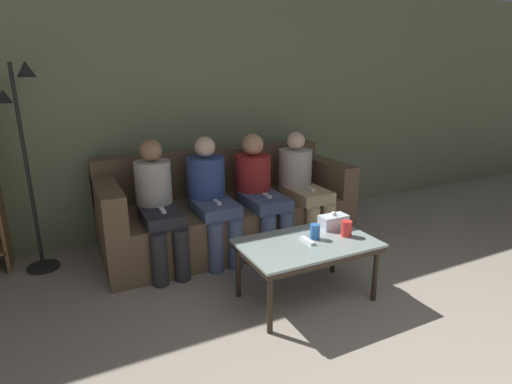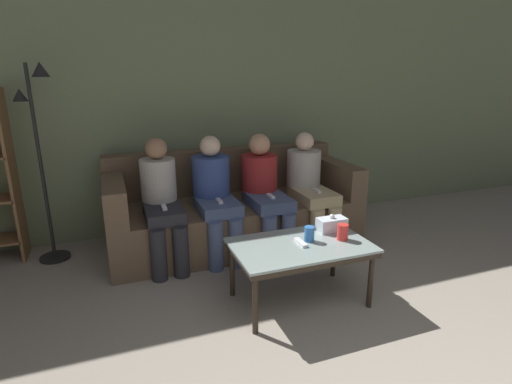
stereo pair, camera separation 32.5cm
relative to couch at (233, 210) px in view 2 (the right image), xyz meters
The scene contains 12 objects.
wall_back 1.12m from the couch, 90.00° to the left, with size 12.00×0.06×2.60m.
couch is the anchor object (origin of this frame).
coffee_table 1.25m from the couch, 84.65° to the right, with size 0.97×0.60×0.46m.
cup_near_left 1.37m from the couch, 71.27° to the right, with size 0.08×0.08×0.12m.
cup_near_right 1.25m from the couch, 80.87° to the right, with size 0.07×0.07×0.11m.
tissue_box 1.20m from the couch, 67.63° to the right, with size 0.22×0.12×0.13m.
game_remote 1.26m from the couch, 84.65° to the right, with size 0.04×0.15×0.02m.
standing_lamp 1.79m from the couch, behind, with size 0.31×0.26×1.71m.
seated_person_left_end 0.79m from the couch, 161.63° to the right, with size 0.31×0.67×1.09m.
seated_person_mid_left 0.42m from the couch, 136.93° to the right, with size 0.34×0.68×1.09m.
seated_person_mid_right 0.43m from the couch, 44.81° to the right, with size 0.34×0.72×1.08m.
seated_person_right_end 0.79m from the couch, 18.30° to the right, with size 0.33×0.71×1.07m.
Camera 2 is at (-1.09, -0.30, 1.61)m, focal length 28.00 mm.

